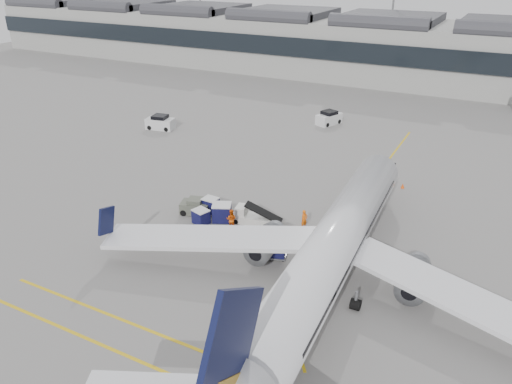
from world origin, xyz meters
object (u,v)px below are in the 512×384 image
at_px(ramp_agent_b, 231,219).
at_px(pushback_tug, 195,207).
at_px(airliner_main, 331,251).
at_px(baggage_cart_a, 275,245).
at_px(ramp_agent_a, 304,220).
at_px(belt_loader, 252,217).

bearing_deg(ramp_agent_b, pushback_tug, -26.03).
bearing_deg(airliner_main, baggage_cart_a, 158.80).
xyz_separation_m(airliner_main, ramp_agent_a, (-5.05, 7.28, -2.20)).
bearing_deg(pushback_tug, ramp_agent_b, -29.82).
bearing_deg(ramp_agent_a, ramp_agent_b, 144.48).
bearing_deg(pushback_tug, baggage_cart_a, -35.70).
bearing_deg(belt_loader, pushback_tug, 178.97).
height_order(airliner_main, ramp_agent_a, airliner_main).
distance_m(belt_loader, ramp_agent_b, 2.27).
height_order(ramp_agent_a, pushback_tug, ramp_agent_a).
relative_size(airliner_main, ramp_agent_b, 20.42).
xyz_separation_m(belt_loader, ramp_agent_b, (-1.08, -1.95, 0.41)).
relative_size(airliner_main, ramp_agent_a, 21.59).
bearing_deg(airliner_main, pushback_tug, 158.72).
distance_m(belt_loader, ramp_agent_a, 4.93).
xyz_separation_m(ramp_agent_b, pushback_tug, (-4.61, 1.04, -0.29)).
bearing_deg(baggage_cart_a, ramp_agent_b, 139.80).
relative_size(ramp_agent_a, ramp_agent_b, 0.95).
distance_m(airliner_main, ramp_agent_b, 11.88).
bearing_deg(baggage_cart_a, airliner_main, -35.46).
distance_m(ramp_agent_b, pushback_tug, 4.73).
height_order(airliner_main, ramp_agent_b, airliner_main).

